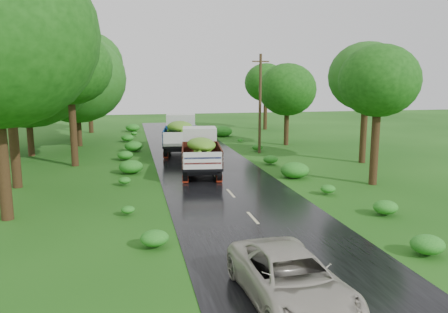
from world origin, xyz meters
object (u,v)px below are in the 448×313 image
object	(u,v)px
truck_far	(181,132)
utility_pole	(260,103)
car	(291,279)
truck_near	(201,149)

from	to	relation	value
truck_far	utility_pole	world-z (taller)	utility_pole
car	truck_far	bearing A→B (deg)	86.87
car	utility_pole	world-z (taller)	utility_pole
truck_near	car	xyz separation A→B (m)	(-0.32, -16.06, -0.77)
truck_far	car	xyz separation A→B (m)	(-0.03, -24.09, -0.90)
truck_far	car	size ratio (longest dim) A/B	1.46
truck_near	truck_far	xyz separation A→B (m)	(-0.29, 8.03, 0.13)
car	utility_pole	size ratio (longest dim) A/B	0.64
truck_far	car	world-z (taller)	truck_far
truck_near	utility_pole	bearing A→B (deg)	55.22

